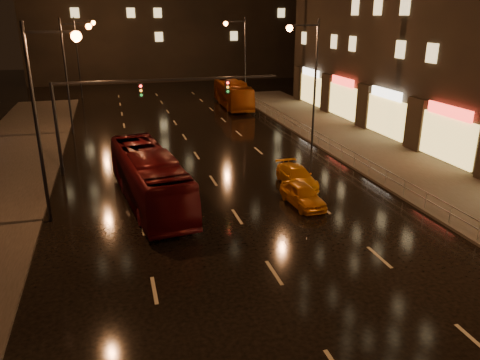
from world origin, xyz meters
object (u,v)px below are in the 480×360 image
Objects in this scene: bus_red at (149,177)px; bus_curb at (233,94)px; taxi_near at (303,195)px; taxi_far at (297,176)px.

bus_red reaches higher than bus_curb.
taxi_near is at bearing -94.74° from bus_curb.
bus_red reaches higher than taxi_far.
bus_red is 30.04m from bus_curb.
taxi_near reaches higher than taxi_far.
taxi_near is 0.91× the size of taxi_far.
bus_curb is 27.12m from taxi_far.
bus_curb is 30.45m from taxi_near.
bus_curb is at bearing 78.91° from taxi_near.
taxi_far is at bearing -93.62° from bus_curb.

